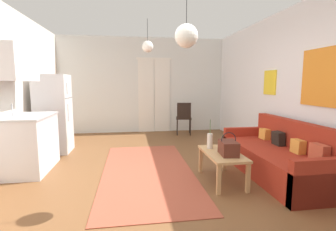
% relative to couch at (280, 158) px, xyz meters
% --- Properties ---
extents(ground_plane, '(5.32, 8.21, 0.10)m').
position_rel_couch_xyz_m(ground_plane, '(-1.92, 0.04, -0.32)').
color(ground_plane, brown).
extents(wall_back, '(4.92, 0.13, 2.73)m').
position_rel_couch_xyz_m(wall_back, '(-1.91, 3.89, 1.08)').
color(wall_back, silver).
rests_on(wall_back, ground_plane).
extents(wall_right, '(0.12, 7.81, 2.73)m').
position_rel_couch_xyz_m(wall_right, '(0.49, 0.04, 1.09)').
color(wall_right, silver).
rests_on(wall_right, ground_plane).
extents(area_rug, '(1.43, 3.11, 0.01)m').
position_rel_couch_xyz_m(area_rug, '(-2.04, 0.47, -0.27)').
color(area_rug, '#9E4733').
rests_on(area_rug, ground_plane).
extents(couch, '(0.86, 2.13, 0.85)m').
position_rel_couch_xyz_m(couch, '(0.00, 0.00, 0.00)').
color(couch, maroon).
rests_on(couch, ground_plane).
extents(coffee_table, '(0.48, 0.92, 0.44)m').
position_rel_couch_xyz_m(coffee_table, '(-0.98, -0.11, 0.10)').
color(coffee_table, tan).
rests_on(coffee_table, ground_plane).
extents(bamboo_vase, '(0.09, 0.09, 0.45)m').
position_rel_couch_xyz_m(bamboo_vase, '(-1.09, 0.14, 0.28)').
color(bamboo_vase, beige).
rests_on(bamboo_vase, coffee_table).
extents(handbag, '(0.25, 0.36, 0.32)m').
position_rel_couch_xyz_m(handbag, '(-0.95, -0.24, 0.27)').
color(handbag, '#512319').
rests_on(handbag, coffee_table).
extents(refrigerator, '(0.65, 0.63, 1.61)m').
position_rel_couch_xyz_m(refrigerator, '(-3.87, 1.92, 0.53)').
color(refrigerator, white).
rests_on(refrigerator, ground_plane).
extents(kitchen_counter, '(0.59, 1.08, 2.02)m').
position_rel_couch_xyz_m(kitchen_counter, '(-3.94, 0.79, 0.49)').
color(kitchen_counter, silver).
rests_on(kitchen_counter, ground_plane).
extents(accent_chair, '(0.48, 0.47, 0.90)m').
position_rel_couch_xyz_m(accent_chair, '(-0.84, 3.23, 0.24)').
color(accent_chair, black).
rests_on(accent_chair, ground_plane).
extents(pendant_lamp_near, '(0.27, 0.27, 0.89)m').
position_rel_couch_xyz_m(pendant_lamp_near, '(-1.63, -0.54, 1.71)').
color(pendant_lamp_near, black).
extents(pendant_lamp_far, '(0.24, 0.24, 0.67)m').
position_rel_couch_xyz_m(pendant_lamp_far, '(-1.92, 1.78, 1.91)').
color(pendant_lamp_far, black).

